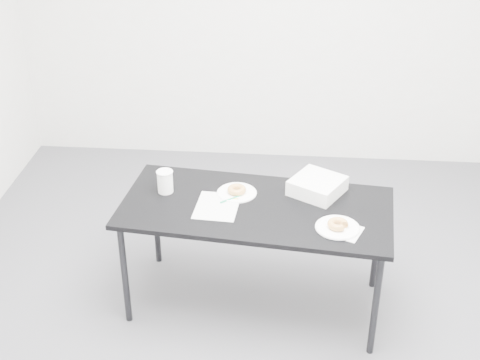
# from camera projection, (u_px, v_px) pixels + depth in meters

# --- Properties ---
(floor) EXTENTS (4.00, 4.00, 0.00)m
(floor) POSITION_uv_depth(u_px,v_px,m) (252.00, 307.00, 4.00)
(floor) COLOR #4C4B50
(floor) RESTS_ON ground
(table) EXTENTS (1.57, 0.86, 0.68)m
(table) POSITION_uv_depth(u_px,v_px,m) (256.00, 214.00, 3.73)
(table) COLOR black
(table) RESTS_ON floor
(scorecard) EXTENTS (0.25, 0.31, 0.00)m
(scorecard) POSITION_uv_depth(u_px,v_px,m) (217.00, 206.00, 3.70)
(scorecard) COLOR silver
(scorecard) RESTS_ON table
(logo_patch) EXTENTS (0.05, 0.05, 0.00)m
(logo_patch) POSITION_uv_depth(u_px,v_px,m) (234.00, 199.00, 3.76)
(logo_patch) COLOR green
(logo_patch) RESTS_ON scorecard
(pen) EXTENTS (0.11, 0.09, 0.01)m
(pen) POSITION_uv_depth(u_px,v_px,m) (231.00, 199.00, 3.76)
(pen) COLOR #0C8B55
(pen) RESTS_ON scorecard
(napkin) EXTENTS (0.21, 0.21, 0.00)m
(napkin) POSITION_uv_depth(u_px,v_px,m) (345.00, 231.00, 3.48)
(napkin) COLOR silver
(napkin) RESTS_ON table
(plate_near) EXTENTS (0.23, 0.23, 0.01)m
(plate_near) POSITION_uv_depth(u_px,v_px,m) (337.00, 228.00, 3.51)
(plate_near) COLOR white
(plate_near) RESTS_ON napkin
(donut_near) EXTENTS (0.15, 0.15, 0.04)m
(donut_near) POSITION_uv_depth(u_px,v_px,m) (338.00, 224.00, 3.49)
(donut_near) COLOR #BD743C
(donut_near) RESTS_ON plate_near
(plate_far) EXTENTS (0.23, 0.23, 0.01)m
(plate_far) POSITION_uv_depth(u_px,v_px,m) (237.00, 193.00, 3.82)
(plate_far) COLOR white
(plate_far) RESTS_ON table
(donut_far) EXTENTS (0.14, 0.14, 0.04)m
(donut_far) POSITION_uv_depth(u_px,v_px,m) (237.00, 190.00, 3.81)
(donut_far) COLOR #BD743C
(donut_far) RESTS_ON plate_far
(coffee_cup) EXTENTS (0.09, 0.09, 0.13)m
(coffee_cup) POSITION_uv_depth(u_px,v_px,m) (165.00, 181.00, 3.81)
(coffee_cup) COLOR white
(coffee_cup) RESTS_ON table
(cup_lid) EXTENTS (0.08, 0.08, 0.01)m
(cup_lid) POSITION_uv_depth(u_px,v_px,m) (309.00, 188.00, 3.86)
(cup_lid) COLOR white
(cup_lid) RESTS_ON table
(bakery_box) EXTENTS (0.36, 0.36, 0.09)m
(bakery_box) POSITION_uv_depth(u_px,v_px,m) (317.00, 186.00, 3.81)
(bakery_box) COLOR white
(bakery_box) RESTS_ON table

